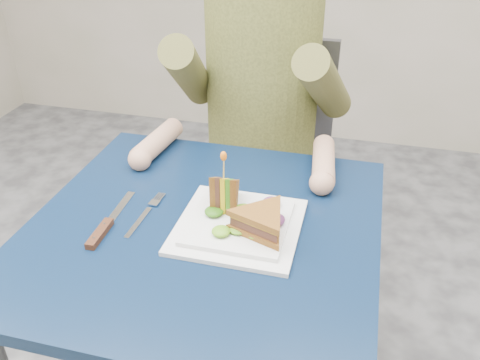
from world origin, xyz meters
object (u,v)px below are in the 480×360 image
(fork, at_px, (144,215))
(diner, at_px, (261,61))
(sandwich_flat, at_px, (262,222))
(sandwich_upright, at_px, (224,193))
(chair, at_px, (266,156))
(plate, at_px, (239,225))
(knife, at_px, (104,228))
(table, at_px, (204,253))

(fork, bearing_deg, diner, 76.66)
(diner, xyz_separation_m, sandwich_flat, (0.13, -0.59, -0.14))
(sandwich_upright, bearing_deg, chair, 93.10)
(sandwich_flat, height_order, fork, sandwich_flat)
(chair, height_order, sandwich_upright, chair)
(diner, relative_size, plate, 2.87)
(diner, relative_size, sandwich_upright, 5.80)
(diner, relative_size, knife, 3.36)
(diner, xyz_separation_m, fork, (-0.14, -0.57, -0.18))
(plate, xyz_separation_m, knife, (-0.28, -0.08, -0.00))
(chair, height_order, diner, diner)
(table, bearing_deg, sandwich_upright, 56.47)
(table, distance_m, sandwich_upright, 0.15)
(table, bearing_deg, chair, 90.00)
(chair, relative_size, sandwich_upright, 7.24)
(table, height_order, fork, fork)
(chair, xyz_separation_m, knife, (-0.20, -0.75, 0.20))
(table, xyz_separation_m, knife, (-0.20, -0.07, 0.09))
(diner, height_order, knife, diner)
(chair, xyz_separation_m, sandwich_flat, (0.13, -0.70, 0.23))
(plate, bearing_deg, diner, 97.93)
(diner, bearing_deg, fork, -103.34)
(plate, relative_size, sandwich_flat, 1.38)
(table, xyz_separation_m, diner, (-0.00, 0.57, 0.26))
(sandwich_upright, distance_m, knife, 0.27)
(table, bearing_deg, sandwich_flat, -7.90)
(diner, xyz_separation_m, plate, (0.08, -0.56, -0.18))
(table, xyz_separation_m, plate, (0.08, 0.01, 0.09))
(sandwich_flat, xyz_separation_m, fork, (-0.27, 0.02, -0.04))
(sandwich_flat, bearing_deg, sandwich_upright, 144.80)
(diner, distance_m, sandwich_flat, 0.62)
(knife, bearing_deg, plate, 16.18)
(diner, bearing_deg, table, -90.00)
(chair, distance_m, plate, 0.71)
(diner, relative_size, sandwich_flat, 3.96)
(table, distance_m, diner, 0.63)
(chair, relative_size, knife, 4.20)
(table, height_order, knife, knife)
(table, relative_size, fork, 4.18)
(plate, bearing_deg, sandwich_upright, 134.50)
(chair, xyz_separation_m, diner, (-0.00, -0.11, 0.37))
(sandwich_upright, bearing_deg, diner, 93.77)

